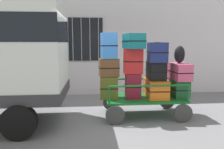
# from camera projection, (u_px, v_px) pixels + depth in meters

# --- Properties ---
(ground_plane) EXTENTS (40.00, 40.00, 0.00)m
(ground_plane) POSITION_uv_depth(u_px,v_px,m) (112.00, 116.00, 5.86)
(ground_plane) COLOR slate
(building_wall) EXTENTS (12.00, 0.38, 5.00)m
(building_wall) POSITION_uv_depth(u_px,v_px,m) (105.00, 25.00, 8.16)
(building_wall) COLOR silver
(building_wall) RESTS_ON ground
(luggage_cart) EXTENTS (2.07, 1.21, 0.50)m
(luggage_cart) POSITION_uv_depth(u_px,v_px,m) (144.00, 101.00, 5.86)
(luggage_cart) COLOR #146023
(luggage_cart) RESTS_ON ground
(cart_railing) EXTENTS (1.95, 1.08, 0.42)m
(cart_railing) POSITION_uv_depth(u_px,v_px,m) (144.00, 84.00, 5.80)
(cart_railing) COLOR #146023
(cart_railing) RESTS_ON luggage_cart
(suitcase_left_bottom) EXTENTS (0.47, 0.44, 0.55)m
(suitcase_left_bottom) POSITION_uv_depth(u_px,v_px,m) (109.00, 87.00, 5.71)
(suitcase_left_bottom) COLOR #4C5119
(suitcase_left_bottom) RESTS_ON luggage_cart
(suitcase_left_middle) EXTENTS (0.51, 0.47, 0.45)m
(suitcase_left_middle) POSITION_uv_depth(u_px,v_px,m) (109.00, 67.00, 5.69)
(suitcase_left_middle) COLOR brown
(suitcase_left_middle) RESTS_ON suitcase_left_bottom
(suitcase_left_top) EXTENTS (0.42, 0.48, 0.64)m
(suitcase_left_top) POSITION_uv_depth(u_px,v_px,m) (109.00, 46.00, 5.61)
(suitcase_left_top) COLOR #3372C6
(suitcase_left_top) RESTS_ON suitcase_left_middle
(suitcase_midleft_bottom) EXTENTS (0.39, 0.50, 0.63)m
(suitcase_midleft_bottom) POSITION_uv_depth(u_px,v_px,m) (133.00, 86.00, 5.77)
(suitcase_midleft_bottom) COLOR maroon
(suitcase_midleft_bottom) RESTS_ON luggage_cart
(suitcase_midleft_middle) EXTENTS (0.51, 0.53, 0.62)m
(suitcase_midleft_middle) POSITION_uv_depth(u_px,v_px,m) (133.00, 61.00, 5.71)
(suitcase_midleft_middle) COLOR #B21E1E
(suitcase_midleft_middle) RESTS_ON suitcase_midleft_bottom
(suitcase_midleft_top) EXTENTS (0.48, 0.80, 0.37)m
(suitcase_midleft_top) POSITION_uv_depth(u_px,v_px,m) (134.00, 41.00, 5.59)
(suitcase_midleft_top) COLOR #0F5960
(suitcase_midleft_top) RESTS_ON suitcase_midleft_middle
(suitcase_center_bottom) EXTENTS (0.53, 0.93, 0.46)m
(suitcase_center_bottom) POSITION_uv_depth(u_px,v_px,m) (156.00, 88.00, 5.86)
(suitcase_center_bottom) COLOR orange
(suitcase_center_bottom) RESTS_ON luggage_cart
(suitcase_center_middle) EXTENTS (0.42, 0.61, 0.46)m
(suitcase_center_middle) POSITION_uv_depth(u_px,v_px,m) (156.00, 71.00, 5.82)
(suitcase_center_middle) COLOR black
(suitcase_center_middle) RESTS_ON suitcase_center_bottom
(suitcase_center_top) EXTENTS (0.51, 0.64, 0.49)m
(suitcase_center_top) POSITION_uv_depth(u_px,v_px,m) (157.00, 52.00, 5.70)
(suitcase_center_top) COLOR navy
(suitcase_center_top) RESTS_ON suitcase_center_middle
(suitcase_midright_bottom) EXTENTS (0.39, 0.60, 0.45)m
(suitcase_midright_bottom) POSITION_uv_depth(u_px,v_px,m) (179.00, 88.00, 5.87)
(suitcase_midright_bottom) COLOR #194C28
(suitcase_midright_bottom) RESTS_ON luggage_cart
(suitcase_midright_middle) EXTENTS (0.43, 0.73, 0.43)m
(suitcase_midright_middle) POSITION_uv_depth(u_px,v_px,m) (180.00, 72.00, 5.81)
(suitcase_midright_middle) COLOR #CC4C72
(suitcase_midright_middle) RESTS_ON suitcase_midright_bottom
(backpack) EXTENTS (0.27, 0.22, 0.44)m
(backpack) POSITION_uv_depth(u_px,v_px,m) (180.00, 55.00, 5.74)
(backpack) COLOR black
(backpack) RESTS_ON suitcase_midright_middle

